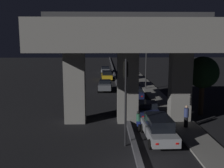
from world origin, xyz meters
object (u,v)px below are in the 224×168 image
object	(u,v)px
pedestrian_on_sidewalk	(186,116)
car_silver_lead	(158,128)
car_dark_blue_sixth	(124,71)
car_silver_fifth	(124,74)
street_lamp	(144,57)
car_grey_lead_oncoming	(105,85)
car_silver_third_oncoming	(105,70)
car_dark_blue_third	(135,92)
car_dark_green_fourth	(128,80)
motorcycle_black_filtering_mid	(129,104)
car_dark_blue_second	(147,109)
car_taxi_yellow_second_oncoming	(107,75)
motorcycle_blue_filtering_near	(138,121)
traffic_light_left_of_median	(126,88)

from	to	relation	value
pedestrian_on_sidewalk	car_silver_lead	bearing A→B (deg)	-139.04
car_dark_blue_sixth	pedestrian_on_sidewalk	size ratio (longest dim) A/B	2.70
car_silver_fifth	street_lamp	bearing A→B (deg)	-167.52
car_grey_lead_oncoming	car_silver_third_oncoming	size ratio (longest dim) A/B	0.87
car_dark_blue_third	pedestrian_on_sidewalk	xyz separation A→B (m)	(2.81, -11.36, 0.29)
car_silver_lead	car_dark_blue_third	xyz separation A→B (m)	(-0.14, 13.68, -0.16)
car_silver_fifth	car_dark_green_fourth	bearing A→B (deg)	-179.62
car_dark_green_fourth	car_silver_fifth	bearing A→B (deg)	-0.18
car_dark_blue_sixth	motorcycle_black_filtering_mid	bearing A→B (deg)	179.15
car_dark_blue_second	car_dark_green_fourth	size ratio (longest dim) A/B	0.95
car_dark_blue_second	pedestrian_on_sidewalk	size ratio (longest dim) A/B	2.44
car_grey_lead_oncoming	car_taxi_yellow_second_oncoming	bearing A→B (deg)	-179.46
motorcycle_black_filtering_mid	car_silver_third_oncoming	bearing A→B (deg)	8.10
motorcycle_blue_filtering_near	motorcycle_black_filtering_mid	size ratio (longest dim) A/B	0.94
traffic_light_left_of_median	car_silver_fifth	bearing A→B (deg)	85.92
car_dark_green_fourth	motorcycle_blue_filtering_near	bearing A→B (deg)	178.23
car_dark_green_fourth	motorcycle_blue_filtering_near	xyz separation A→B (m)	(-0.80, -19.49, -0.34)
traffic_light_left_of_median	car_dark_green_fourth	distance (m)	23.05
car_taxi_yellow_second_oncoming	car_silver_lead	bearing A→B (deg)	4.99
car_dark_green_fourth	car_silver_fifth	size ratio (longest dim) A/B	1.03
car_silver_lead	motorcycle_blue_filtering_near	xyz separation A→B (m)	(-1.11, 2.34, -0.25)
street_lamp	car_dark_blue_sixth	bearing A→B (deg)	96.20
car_dark_blue_second	car_dark_blue_sixth	world-z (taller)	car_dark_blue_sixth
traffic_light_left_of_median	car_silver_third_oncoming	xyz separation A→B (m)	(-1.28, 41.26, -3.22)
traffic_light_left_of_median	motorcycle_black_filtering_mid	bearing A→B (deg)	83.05
car_taxi_yellow_second_oncoming	motorcycle_blue_filtering_near	size ratio (longest dim) A/B	2.74
car_grey_lead_oncoming	car_taxi_yellow_second_oncoming	distance (m)	10.91
pedestrian_on_sidewalk	motorcycle_blue_filtering_near	bearing A→B (deg)	179.70
car_dark_green_fourth	car_dark_blue_sixth	size ratio (longest dim) A/B	0.95
traffic_light_left_of_median	car_silver_lead	xyz separation A→B (m)	(2.40, 0.94, -3.03)
car_silver_fifth	motorcycle_black_filtering_mid	world-z (taller)	car_silver_fifth
car_silver_lead	pedestrian_on_sidewalk	xyz separation A→B (m)	(2.67, 2.32, 0.13)
car_silver_lead	car_dark_blue_second	size ratio (longest dim) A/B	1.12
car_silver_fifth	car_grey_lead_oncoming	xyz separation A→B (m)	(-3.53, -11.15, -0.17)
street_lamp	car_silver_lead	size ratio (longest dim) A/B	1.63
car_silver_lead	car_dark_blue_third	world-z (taller)	car_silver_lead
car_taxi_yellow_second_oncoming	car_dark_blue_second	bearing A→B (deg)	6.75
traffic_light_left_of_median	car_dark_blue_second	size ratio (longest dim) A/B	1.34
car_taxi_yellow_second_oncoming	motorcycle_black_filtering_mid	bearing A→B (deg)	4.02
motorcycle_blue_filtering_near	motorcycle_black_filtering_mid	xyz separation A→B (m)	(-0.19, 5.69, -0.02)
car_dark_blue_sixth	motorcycle_blue_filtering_near	xyz separation A→B (m)	(-1.16, -33.49, -0.20)
car_taxi_yellow_second_oncoming	car_silver_third_oncoming	size ratio (longest dim) A/B	1.05
car_silver_lead	car_silver_fifth	world-z (taller)	car_silver_fifth
car_taxi_yellow_second_oncoming	car_silver_fifth	bearing A→B (deg)	92.62
car_silver_lead	car_silver_third_oncoming	world-z (taller)	car_silver_lead
car_dark_blue_second	car_silver_fifth	world-z (taller)	car_silver_fifth
traffic_light_left_of_median	motorcycle_blue_filtering_near	world-z (taller)	traffic_light_left_of_median
car_dark_blue_second	car_dark_blue_sixth	size ratio (longest dim) A/B	0.90
street_lamp	car_dark_blue_third	distance (m)	7.42
car_dark_blue_third	motorcycle_blue_filtering_near	world-z (taller)	motorcycle_blue_filtering_near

